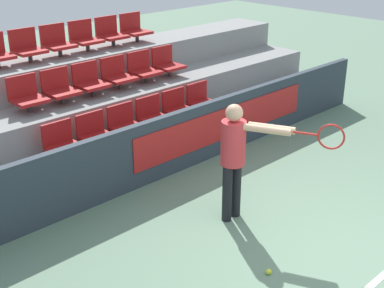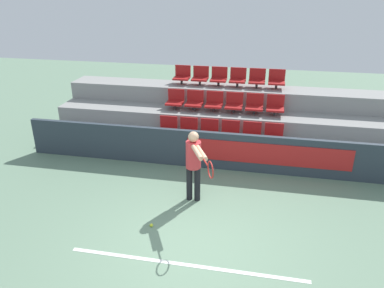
% 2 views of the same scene
% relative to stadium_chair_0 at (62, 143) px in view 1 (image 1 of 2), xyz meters
% --- Properties ---
extents(ground_plane, '(30.00, 30.00, 0.00)m').
position_rel_stadium_chair_0_xyz_m(ground_plane, '(1.41, -3.73, -0.74)').
color(ground_plane, slate).
extents(court_baseline, '(4.12, 0.08, 0.01)m').
position_rel_stadium_chair_0_xyz_m(court_baseline, '(1.41, -4.28, -0.74)').
color(court_baseline, white).
rests_on(court_baseline, ground).
extents(barrier_wall, '(10.04, 0.14, 0.98)m').
position_rel_stadium_chair_0_xyz_m(barrier_wall, '(1.45, -0.66, -0.25)').
color(barrier_wall, '#2D3842').
rests_on(barrier_wall, ground).
extents(bleacher_tier_front, '(9.64, 0.92, 0.50)m').
position_rel_stadium_chair_0_xyz_m(bleacher_tier_front, '(1.41, -0.12, -0.49)').
color(bleacher_tier_front, gray).
rests_on(bleacher_tier_front, ground).
extents(bleacher_tier_middle, '(9.64, 0.92, 1.00)m').
position_rel_stadium_chair_0_xyz_m(bleacher_tier_middle, '(1.41, 0.80, -0.24)').
color(bleacher_tier_middle, gray).
rests_on(bleacher_tier_middle, ground).
extents(bleacher_tier_back, '(9.64, 0.92, 1.50)m').
position_rel_stadium_chair_0_xyz_m(bleacher_tier_back, '(1.41, 1.73, 0.01)').
color(bleacher_tier_back, gray).
rests_on(bleacher_tier_back, ground).
extents(stadium_chair_0, '(0.48, 0.45, 0.53)m').
position_rel_stadium_chair_0_xyz_m(stadium_chair_0, '(0.00, 0.00, 0.00)').
color(stadium_chair_0, '#333333').
rests_on(stadium_chair_0, bleacher_tier_front).
extents(stadium_chair_1, '(0.48, 0.45, 0.53)m').
position_rel_stadium_chair_0_xyz_m(stadium_chair_1, '(0.56, 0.00, 0.00)').
color(stadium_chair_1, '#333333').
rests_on(stadium_chair_1, bleacher_tier_front).
extents(stadium_chair_2, '(0.48, 0.45, 0.53)m').
position_rel_stadium_chair_0_xyz_m(stadium_chair_2, '(1.13, 0.00, 0.00)').
color(stadium_chair_2, '#333333').
rests_on(stadium_chair_2, bleacher_tier_front).
extents(stadium_chair_3, '(0.48, 0.45, 0.53)m').
position_rel_stadium_chair_0_xyz_m(stadium_chair_3, '(1.69, 0.00, 0.00)').
color(stadium_chair_3, '#333333').
rests_on(stadium_chair_3, bleacher_tier_front).
extents(stadium_chair_4, '(0.48, 0.45, 0.53)m').
position_rel_stadium_chair_0_xyz_m(stadium_chair_4, '(2.26, 0.00, 0.00)').
color(stadium_chair_4, '#333333').
rests_on(stadium_chair_4, bleacher_tier_front).
extents(stadium_chair_5, '(0.48, 0.45, 0.53)m').
position_rel_stadium_chair_0_xyz_m(stadium_chair_5, '(2.82, 0.00, 0.00)').
color(stadium_chair_5, '#333333').
rests_on(stadium_chair_5, bleacher_tier_front).
extents(stadium_chair_6, '(0.48, 0.45, 0.53)m').
position_rel_stadium_chair_0_xyz_m(stadium_chair_6, '(0.00, 0.92, 0.50)').
color(stadium_chair_6, '#333333').
rests_on(stadium_chair_6, bleacher_tier_middle).
extents(stadium_chair_7, '(0.48, 0.45, 0.53)m').
position_rel_stadium_chair_0_xyz_m(stadium_chair_7, '(0.56, 0.92, 0.50)').
color(stadium_chair_7, '#333333').
rests_on(stadium_chair_7, bleacher_tier_middle).
extents(stadium_chair_8, '(0.48, 0.45, 0.53)m').
position_rel_stadium_chair_0_xyz_m(stadium_chair_8, '(1.13, 0.92, 0.50)').
color(stadium_chair_8, '#333333').
rests_on(stadium_chair_8, bleacher_tier_middle).
extents(stadium_chair_9, '(0.48, 0.45, 0.53)m').
position_rel_stadium_chair_0_xyz_m(stadium_chair_9, '(1.69, 0.92, 0.50)').
color(stadium_chair_9, '#333333').
rests_on(stadium_chair_9, bleacher_tier_middle).
extents(stadium_chair_10, '(0.48, 0.45, 0.53)m').
position_rel_stadium_chair_0_xyz_m(stadium_chair_10, '(2.26, 0.92, 0.50)').
color(stadium_chair_10, '#333333').
rests_on(stadium_chair_10, bleacher_tier_middle).
extents(stadium_chair_11, '(0.48, 0.45, 0.53)m').
position_rel_stadium_chair_0_xyz_m(stadium_chair_11, '(2.82, 0.92, 0.50)').
color(stadium_chair_11, '#333333').
rests_on(stadium_chair_11, bleacher_tier_middle).
extents(stadium_chair_13, '(0.48, 0.45, 0.53)m').
position_rel_stadium_chair_0_xyz_m(stadium_chair_13, '(0.56, 1.85, 1.00)').
color(stadium_chair_13, '#333333').
rests_on(stadium_chair_13, bleacher_tier_back).
extents(stadium_chair_14, '(0.48, 0.45, 0.53)m').
position_rel_stadium_chair_0_xyz_m(stadium_chair_14, '(1.13, 1.85, 1.00)').
color(stadium_chair_14, '#333333').
rests_on(stadium_chair_14, bleacher_tier_back).
extents(stadium_chair_15, '(0.48, 0.45, 0.53)m').
position_rel_stadium_chair_0_xyz_m(stadium_chair_15, '(1.69, 1.85, 1.00)').
color(stadium_chair_15, '#333333').
rests_on(stadium_chair_15, bleacher_tier_back).
extents(stadium_chair_16, '(0.48, 0.45, 0.53)m').
position_rel_stadium_chair_0_xyz_m(stadium_chair_16, '(2.26, 1.85, 1.00)').
color(stadium_chair_16, '#333333').
rests_on(stadium_chair_16, bleacher_tier_back).
extents(stadium_chair_17, '(0.48, 0.45, 0.53)m').
position_rel_stadium_chair_0_xyz_m(stadium_chair_17, '(2.82, 1.85, 1.00)').
color(stadium_chair_17, '#333333').
rests_on(stadium_chair_17, bleacher_tier_back).
extents(tennis_player, '(0.76, 1.38, 1.60)m').
position_rel_stadium_chair_0_xyz_m(tennis_player, '(1.18, -2.30, 0.24)').
color(tennis_player, black).
rests_on(tennis_player, ground).
extents(tennis_ball, '(0.07, 0.07, 0.07)m').
position_rel_stadium_chair_0_xyz_m(tennis_ball, '(0.53, -3.37, -0.71)').
color(tennis_ball, '#CCDB33').
rests_on(tennis_ball, ground).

